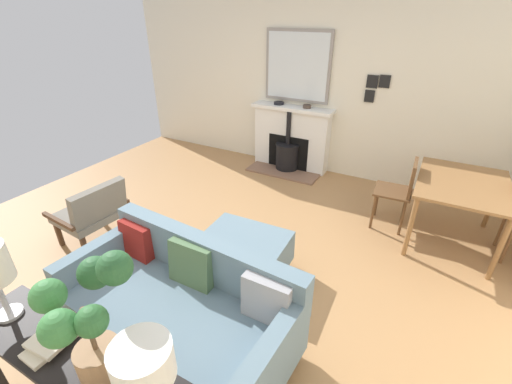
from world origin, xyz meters
TOP-DOWN VIEW (x-y plane):
  - ground_plane at (0.00, 0.00)m, footprint 5.26×6.22m
  - wall_left at (-2.63, 0.00)m, footprint 0.12×6.22m
  - fireplace at (-2.42, -0.19)m, footprint 0.62×1.28m
  - mirror_over_mantel at (-2.54, -0.19)m, footprint 0.04×1.01m
  - mantel_bowl_near at (-2.45, -0.43)m, footprint 0.16×0.16m
  - mantel_bowl_far at (-2.45, 0.04)m, footprint 0.13×0.13m
  - sofa at (1.01, 0.41)m, footprint 0.96×1.83m
  - ottoman at (0.12, 0.44)m, footprint 0.66×0.82m
  - armchair_accent at (0.49, -1.20)m, footprint 0.72×0.65m
  - console_table at (1.81, 0.41)m, footprint 0.35×1.49m
  - table_lamp_far_end at (1.81, 0.97)m, footprint 0.26×0.26m
  - potted_plant at (1.77, 0.59)m, footprint 0.45×0.43m
  - book_stack at (1.81, 0.26)m, footprint 0.28×0.21m
  - dining_table at (-1.42, 2.18)m, footprint 1.12×0.87m
  - dining_chair_near_fireplace at (-1.43, 1.60)m, footprint 0.42×0.42m
  - photo_gallery_row at (-2.56, 0.95)m, footprint 0.02×0.30m

SIDE VIEW (x-z plane):
  - ground_plane at x=0.00m, z-range -0.01..0.00m
  - ottoman at x=0.12m, z-range 0.04..0.45m
  - sofa at x=1.01m, z-range -0.05..0.74m
  - armchair_accent at x=0.49m, z-range 0.04..0.80m
  - fireplace at x=-2.42m, z-range -0.06..0.94m
  - dining_chair_near_fireplace at x=-1.43m, z-range 0.09..0.94m
  - console_table at x=1.81m, z-range 0.27..1.00m
  - dining_table at x=-1.42m, z-range 0.28..1.01m
  - book_stack at x=1.81m, z-range 0.73..0.78m
  - mantel_bowl_near at x=-2.45m, z-range 1.01..1.04m
  - mantel_bowl_far at x=-2.45m, z-range 1.01..1.05m
  - table_lamp_far_end at x=1.81m, z-range 0.84..1.25m
  - potted_plant at x=1.77m, z-range 0.76..1.42m
  - wall_left at x=-2.63m, z-range 0.00..2.68m
  - photo_gallery_row at x=-2.56m, z-range 1.20..1.58m
  - mirror_over_mantel at x=-2.54m, z-range 1.06..2.07m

